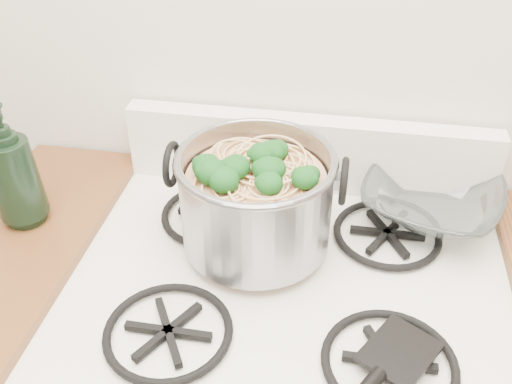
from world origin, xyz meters
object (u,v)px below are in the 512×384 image
object	(u,v)px
stock_pot	(256,200)
spatula	(400,349)
glass_bowl	(430,207)
bottle	(12,167)

from	to	relation	value
stock_pot	spatula	bearing A→B (deg)	-40.96
spatula	glass_bowl	world-z (taller)	glass_bowl
spatula	glass_bowl	xyz separation A→B (m)	(0.07, 0.35, 0.00)
bottle	spatula	bearing A→B (deg)	-32.67
stock_pot	bottle	distance (m)	0.45
glass_bowl	bottle	distance (m)	0.79
glass_bowl	bottle	size ratio (longest dim) A/B	0.43
stock_pot	glass_bowl	distance (m)	0.35
spatula	bottle	xyz separation A→B (m)	(-0.70, 0.21, 0.11)
bottle	glass_bowl	bearing A→B (deg)	-5.26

